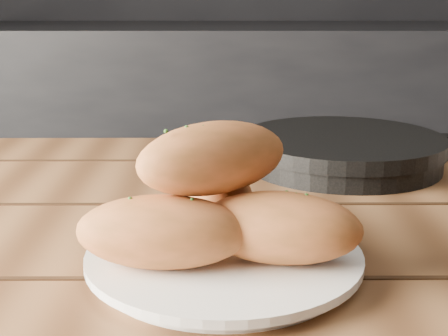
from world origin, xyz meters
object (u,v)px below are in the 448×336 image
at_px(table, 231,315).
at_px(plate, 224,259).
at_px(skillet, 344,150).
at_px(bread_rolls, 218,204).

relative_size(table, plate, 6.59).
distance_m(table, skillet, 0.34).
bearing_deg(bread_rolls, skillet, 63.16).
bearing_deg(skillet, table, -121.42).
bearing_deg(table, plate, -95.80).
distance_m(plate, bread_rolls, 0.05).
distance_m(plate, skillet, 0.39).
bearing_deg(skillet, plate, -116.38).
relative_size(table, bread_rolls, 6.60).
xyz_separation_m(bread_rolls, skillet, (0.18, 0.36, -0.04)).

